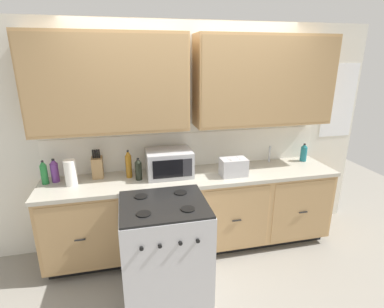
# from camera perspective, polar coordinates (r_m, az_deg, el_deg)

# --- Properties ---
(ground_plane) EXTENTS (8.00, 8.00, 0.00)m
(ground_plane) POSITION_cam_1_polar(r_m,az_deg,el_deg) (3.45, 1.55, -20.12)
(ground_plane) COLOR gray
(wall_unit) EXTENTS (4.36, 0.40, 2.50)m
(wall_unit) POSITION_cam_1_polar(r_m,az_deg,el_deg) (3.23, -0.37, 9.69)
(wall_unit) COLOR silver
(wall_unit) RESTS_ON ground_plane
(counter_run) EXTENTS (3.19, 0.64, 0.91)m
(counter_run) POSITION_cam_1_polar(r_m,az_deg,el_deg) (3.43, 0.40, -10.92)
(counter_run) COLOR black
(counter_run) RESTS_ON ground_plane
(stove_range) EXTENTS (0.76, 0.68, 0.95)m
(stove_range) POSITION_cam_1_polar(r_m,az_deg,el_deg) (2.84, -5.18, -17.76)
(stove_range) COLOR #B7B7BC
(stove_range) RESTS_ON ground_plane
(microwave) EXTENTS (0.48, 0.37, 0.28)m
(microwave) POSITION_cam_1_polar(r_m,az_deg,el_deg) (3.19, -4.42, -1.72)
(microwave) COLOR #B7B7BC
(microwave) RESTS_ON counter_run
(toaster) EXTENTS (0.28, 0.18, 0.19)m
(toaster) POSITION_cam_1_polar(r_m,az_deg,el_deg) (3.23, 7.96, -2.49)
(toaster) COLOR #B7B7BC
(toaster) RESTS_ON counter_run
(knife_block) EXTENTS (0.11, 0.14, 0.31)m
(knife_block) POSITION_cam_1_polar(r_m,az_deg,el_deg) (3.29, -17.66, -2.41)
(knife_block) COLOR #9C794E
(knife_block) RESTS_ON counter_run
(sink_faucet) EXTENTS (0.02, 0.02, 0.20)m
(sink_faucet) POSITION_cam_1_polar(r_m,az_deg,el_deg) (3.73, 14.64, 0.01)
(sink_faucet) COLOR #B2B5BA
(sink_faucet) RESTS_ON counter_run
(paper_towel_roll) EXTENTS (0.12, 0.12, 0.26)m
(paper_towel_roll) POSITION_cam_1_polar(r_m,az_deg,el_deg) (3.18, -22.26, -3.34)
(paper_towel_roll) COLOR white
(paper_towel_roll) RESTS_ON counter_run
(bottle_dark) EXTENTS (0.07, 0.07, 0.24)m
(bottle_dark) POSITION_cam_1_polar(r_m,az_deg,el_deg) (3.13, -10.23, -2.89)
(bottle_dark) COLOR black
(bottle_dark) RESTS_ON counter_run
(bottle_teal) EXTENTS (0.08, 0.08, 0.22)m
(bottle_teal) POSITION_cam_1_polar(r_m,az_deg,el_deg) (3.89, 20.63, 0.27)
(bottle_teal) COLOR #1E707A
(bottle_teal) RESTS_ON counter_run
(bottle_amber) EXTENTS (0.06, 0.06, 0.30)m
(bottle_amber) POSITION_cam_1_polar(r_m,az_deg,el_deg) (3.20, -12.06, -1.93)
(bottle_amber) COLOR #9E6619
(bottle_amber) RESTS_ON counter_run
(bottle_violet) EXTENTS (0.08, 0.08, 0.25)m
(bottle_violet) POSITION_cam_1_polar(r_m,az_deg,el_deg) (3.33, -24.85, -2.92)
(bottle_violet) COLOR #663384
(bottle_violet) RESTS_ON counter_run
(bottle_green) EXTENTS (0.07, 0.07, 0.25)m
(bottle_green) POSITION_cam_1_polar(r_m,az_deg,el_deg) (3.32, -26.51, -3.21)
(bottle_green) COLOR #237A38
(bottle_green) RESTS_ON counter_run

